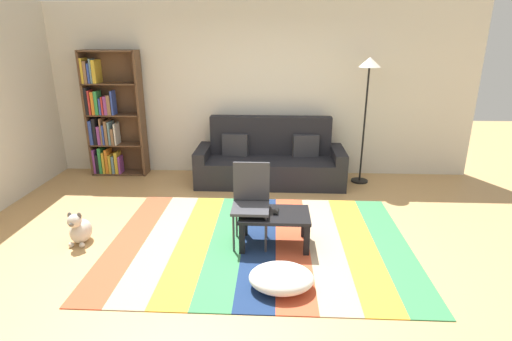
% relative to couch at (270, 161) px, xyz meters
% --- Properties ---
extents(ground_plane, '(14.00, 14.00, 0.00)m').
position_rel_couch_xyz_m(ground_plane, '(-0.18, -2.02, -0.34)').
color(ground_plane, tan).
extents(back_wall, '(6.80, 0.10, 2.70)m').
position_rel_couch_xyz_m(back_wall, '(-0.18, 0.53, 1.01)').
color(back_wall, silver).
rests_on(back_wall, ground_plane).
extents(rug, '(3.30, 2.47, 0.01)m').
position_rel_couch_xyz_m(rug, '(-0.09, -1.98, -0.33)').
color(rug, '#C64C2D').
rests_on(rug, ground_plane).
extents(couch, '(2.26, 0.80, 1.00)m').
position_rel_couch_xyz_m(couch, '(0.00, 0.00, 0.00)').
color(couch, black).
rests_on(couch, ground_plane).
extents(bookshelf, '(0.90, 0.28, 1.99)m').
position_rel_couch_xyz_m(bookshelf, '(-2.61, 0.28, 0.57)').
color(bookshelf, brown).
rests_on(bookshelf, ground_plane).
extents(coffee_table, '(0.76, 0.49, 0.37)m').
position_rel_couch_xyz_m(coffee_table, '(0.08, -2.02, -0.02)').
color(coffee_table, black).
rests_on(coffee_table, rug).
extents(pouf, '(0.59, 0.49, 0.20)m').
position_rel_couch_xyz_m(pouf, '(0.15, -2.83, -0.23)').
color(pouf, white).
rests_on(pouf, rug).
extents(dog, '(0.22, 0.35, 0.40)m').
position_rel_couch_xyz_m(dog, '(-2.08, -2.07, -0.18)').
color(dog, beige).
rests_on(dog, ground_plane).
extents(standing_lamp, '(0.32, 0.32, 1.90)m').
position_rel_couch_xyz_m(standing_lamp, '(1.42, 0.07, 1.25)').
color(standing_lamp, black).
rests_on(standing_lamp, ground_plane).
extents(tv_remote, '(0.06, 0.15, 0.02)m').
position_rel_couch_xyz_m(tv_remote, '(0.10, -2.00, 0.06)').
color(tv_remote, black).
rests_on(tv_remote, coffee_table).
extents(folding_chair, '(0.40, 0.40, 0.90)m').
position_rel_couch_xyz_m(folding_chair, '(-0.18, -1.94, 0.20)').
color(folding_chair, '#38383D').
rests_on(folding_chair, ground_plane).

